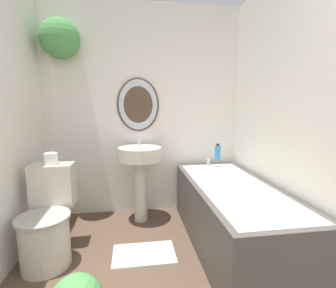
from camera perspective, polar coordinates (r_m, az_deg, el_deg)
The scene contains 8 objects.
wall_back at distance 2.86m, azimuth -8.40°, elevation 9.98°, with size 2.34×0.40×2.40m.
wall_right at distance 2.01m, azimuth 31.76°, elevation 5.66°, with size 0.06×2.75×2.40m.
toilet at distance 2.31m, azimuth -26.38°, elevation -16.19°, with size 0.40×0.59×0.77m.
pedestal_sink at distance 2.66m, azimuth -6.57°, elevation -5.23°, with size 0.47×0.47×0.93m.
bathtub at distance 2.37m, azimuth 14.82°, elevation -15.54°, with size 0.71×1.66×0.64m.
shampoo_bottle at distance 2.86m, azimuth 11.55°, elevation -2.01°, with size 0.06×0.06×0.19m.
bath_mat at distance 2.30m, azimuth -5.64°, elevation -24.33°, with size 0.53×0.33×0.02m.
toilet_paper_roll at distance 2.34m, azimuth -25.75°, elevation -3.11°, with size 0.11×0.11×0.10m.
Camera 1 is at (-0.15, -0.22, 1.27)m, focal length 26.00 mm.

